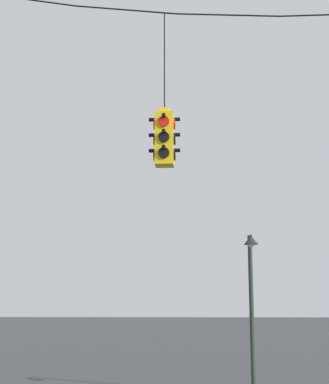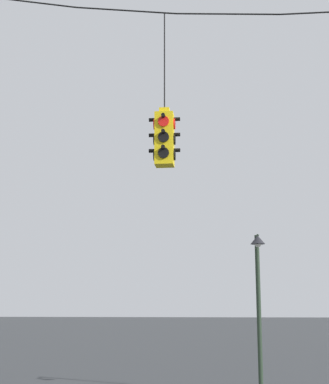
{
  "view_description": "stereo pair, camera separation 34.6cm",
  "coord_description": "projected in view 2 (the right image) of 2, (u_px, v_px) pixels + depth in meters",
  "views": [
    {
      "loc": [
        -2.5,
        -10.46,
        2.29
      ],
      "look_at": [
        -3.17,
        -0.03,
        4.29
      ],
      "focal_mm": 55.0,
      "sensor_mm": 36.0,
      "label": 1
    },
    {
      "loc": [
        -2.15,
        -10.43,
        2.29
      ],
      "look_at": [
        -3.17,
        -0.03,
        4.29
      ],
      "focal_mm": 55.0,
      "sensor_mm": 36.0,
      "label": 2
    }
  ],
  "objects": [
    {
      "name": "traffic_light_near_right_pole",
      "position": [
        165.0,
        138.0,
        10.83
      ],
      "size": [
        0.58,
        0.58,
        3.02
      ],
      "color": "yellow"
    },
    {
      "name": "street_lamp",
      "position": [
        258.0,
        283.0,
        15.49
      ],
      "size": [
        0.38,
        0.67,
        4.13
      ],
      "color": "#233323",
      "rests_on": "ground_plane"
    }
  ]
}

